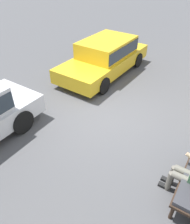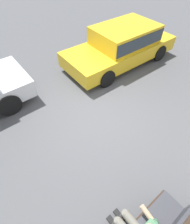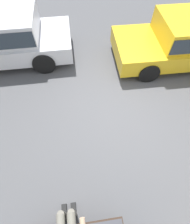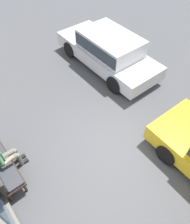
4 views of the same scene
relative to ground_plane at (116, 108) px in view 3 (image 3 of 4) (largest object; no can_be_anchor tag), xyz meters
The scene contains 1 object.
ground_plane is the anchor object (origin of this frame).
Camera 3 is at (0.95, 2.60, 3.96)m, focal length 28.00 mm.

